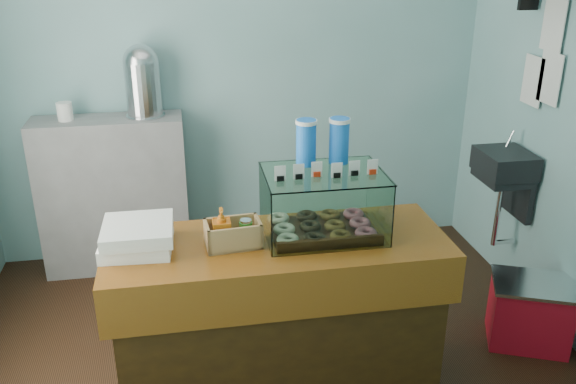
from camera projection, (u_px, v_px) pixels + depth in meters
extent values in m
plane|color=black|center=(272.00, 364.00, 3.41)|extent=(3.50, 3.50, 0.00)
cube|color=#72A6A6|center=(236.00, 64.00, 4.23)|extent=(3.50, 0.04, 2.80)
cube|color=#72A6A6|center=(358.00, 288.00, 1.51)|extent=(3.50, 0.04, 2.80)
cube|color=black|center=(505.00, 163.00, 3.82)|extent=(0.30, 0.35, 0.15)
cube|color=black|center=(519.00, 191.00, 3.92)|extent=(0.04, 0.30, 0.35)
cylinder|color=silver|center=(510.00, 139.00, 3.88)|extent=(0.02, 0.02, 0.12)
cylinder|color=silver|center=(498.00, 214.00, 3.96)|extent=(0.04, 0.04, 0.45)
cube|color=white|center=(550.00, 78.00, 3.55)|extent=(0.01, 0.21, 0.30)
cube|color=white|center=(533.00, 81.00, 3.72)|extent=(0.01, 0.21, 0.30)
cube|color=white|center=(554.00, 24.00, 3.48)|extent=(0.01, 0.21, 0.30)
cube|color=#3F260C|center=(278.00, 327.00, 3.02)|extent=(1.50, 0.56, 0.84)
cube|color=#531E0B|center=(278.00, 246.00, 2.85)|extent=(1.60, 0.60, 0.06)
cube|color=#531E0B|center=(288.00, 301.00, 2.64)|extent=(1.60, 0.04, 0.18)
cube|color=gray|center=(114.00, 195.00, 4.25)|extent=(1.00, 0.32, 1.10)
cube|color=#33180F|center=(323.00, 231.00, 2.91)|extent=(0.50, 0.36, 0.02)
torus|color=beige|center=(288.00, 240.00, 2.77)|extent=(0.10, 0.10, 0.03)
torus|color=black|center=(315.00, 237.00, 2.79)|extent=(0.10, 0.10, 0.03)
torus|color=brown|center=(342.00, 235.00, 2.81)|extent=(0.10, 0.10, 0.03)
torus|color=#C55C7A|center=(368.00, 233.00, 2.82)|extent=(0.10, 0.10, 0.03)
torus|color=beige|center=(284.00, 229.00, 2.87)|extent=(0.10, 0.10, 0.03)
torus|color=black|center=(310.00, 227.00, 2.89)|extent=(0.10, 0.10, 0.03)
torus|color=brown|center=(336.00, 225.00, 2.91)|extent=(0.10, 0.10, 0.03)
torus|color=#C55C7A|center=(361.00, 223.00, 2.93)|extent=(0.10, 0.10, 0.03)
torus|color=beige|center=(280.00, 218.00, 2.98)|extent=(0.10, 0.10, 0.03)
torus|color=black|center=(305.00, 217.00, 3.00)|extent=(0.10, 0.10, 0.03)
torus|color=brown|center=(330.00, 215.00, 3.02)|extent=(0.10, 0.10, 0.03)
torus|color=#C55C7A|center=(354.00, 213.00, 3.04)|extent=(0.10, 0.10, 0.03)
cube|color=white|center=(333.00, 222.00, 2.68)|extent=(0.55, 0.01, 0.30)
cube|color=white|center=(315.00, 188.00, 3.04)|extent=(0.55, 0.01, 0.30)
cube|color=white|center=(265.00, 208.00, 2.81)|extent=(0.01, 0.40, 0.30)
cube|color=white|center=(380.00, 200.00, 2.90)|extent=(0.01, 0.40, 0.30)
cube|color=white|center=(324.00, 174.00, 2.80)|extent=(0.56, 0.42, 0.01)
cube|color=white|center=(280.00, 173.00, 2.71)|extent=(0.05, 0.00, 0.07)
cube|color=black|center=(280.00, 177.00, 2.71)|extent=(0.03, 0.02, 0.02)
cube|color=white|center=(299.00, 171.00, 2.72)|extent=(0.05, 0.00, 0.07)
cube|color=black|center=(299.00, 176.00, 2.73)|extent=(0.03, 0.02, 0.02)
cube|color=white|center=(317.00, 170.00, 2.73)|extent=(0.05, 0.00, 0.07)
cube|color=red|center=(317.00, 175.00, 2.74)|extent=(0.03, 0.02, 0.02)
cube|color=white|center=(336.00, 169.00, 2.75)|extent=(0.05, 0.00, 0.07)
cube|color=black|center=(336.00, 174.00, 2.75)|extent=(0.03, 0.02, 0.02)
cube|color=white|center=(354.00, 168.00, 2.76)|extent=(0.05, 0.00, 0.07)
cube|color=black|center=(354.00, 173.00, 2.77)|extent=(0.03, 0.02, 0.02)
cube|color=white|center=(373.00, 167.00, 2.77)|extent=(0.05, 0.00, 0.07)
cube|color=red|center=(372.00, 172.00, 2.78)|extent=(0.03, 0.02, 0.02)
cylinder|color=blue|center=(306.00, 142.00, 2.86)|extent=(0.09, 0.09, 0.22)
cylinder|color=white|center=(306.00, 122.00, 2.83)|extent=(0.10, 0.10, 0.02)
cylinder|color=blue|center=(339.00, 141.00, 2.89)|extent=(0.09, 0.09, 0.22)
cylinder|color=white|center=(340.00, 120.00, 2.85)|extent=(0.10, 0.10, 0.02)
cube|color=tan|center=(233.00, 244.00, 2.79)|extent=(0.26, 0.17, 0.01)
cube|color=tan|center=(236.00, 240.00, 2.71)|extent=(0.25, 0.03, 0.12)
cube|color=tan|center=(230.00, 227.00, 2.83)|extent=(0.25, 0.03, 0.12)
cube|color=tan|center=(207.00, 237.00, 2.74)|extent=(0.03, 0.15, 0.12)
cube|color=tan|center=(258.00, 231.00, 2.80)|extent=(0.03, 0.15, 0.12)
imported|color=#CF6813|center=(222.00, 227.00, 2.74)|extent=(0.09, 0.09, 0.18)
cylinder|color=#2E8223|center=(246.00, 232.00, 2.78)|extent=(0.06, 0.06, 0.10)
cylinder|color=silver|center=(246.00, 221.00, 2.76)|extent=(0.05, 0.05, 0.01)
cube|color=white|center=(137.00, 242.00, 2.76)|extent=(0.33, 0.33, 0.06)
cube|color=white|center=(138.00, 231.00, 2.73)|extent=(0.31, 0.31, 0.06)
cylinder|color=silver|center=(146.00, 115.00, 4.09)|extent=(0.26, 0.26, 0.01)
cylinder|color=silver|center=(143.00, 89.00, 4.02)|extent=(0.23, 0.23, 0.35)
sphere|color=silver|center=(141.00, 62.00, 3.96)|extent=(0.23, 0.23, 0.23)
cube|color=red|center=(529.00, 314.00, 3.54)|extent=(0.52, 0.47, 0.38)
cube|color=silver|center=(535.00, 284.00, 3.46)|extent=(0.55, 0.49, 0.02)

